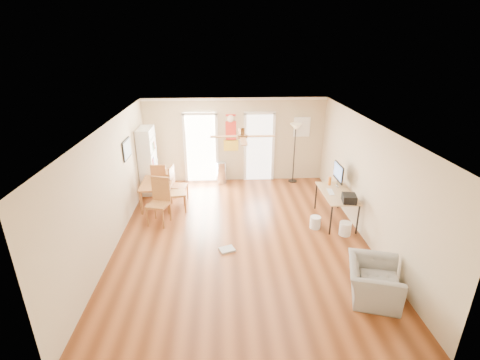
{
  "coord_description": "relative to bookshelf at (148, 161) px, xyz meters",
  "views": [
    {
      "loc": [
        -0.4,
        -6.86,
        4.17
      ],
      "look_at": [
        0.0,
        0.6,
        1.15
      ],
      "focal_mm": 26.0,
      "sensor_mm": 36.0,
      "label": 1
    }
  ],
  "objects": [
    {
      "name": "dining_chair_near",
      "position": [
        0.58,
        -1.99,
        -0.39
      ],
      "size": [
        0.58,
        0.58,
        1.13
      ],
      "primitive_type": null,
      "rotation": [
        0.0,
        0.0,
        -0.29
      ],
      "color": "#A67135",
      "rests_on": "floor"
    },
    {
      "name": "bathroom_doorway",
      "position": [
        3.29,
        0.77,
        0.1
      ],
      "size": [
        0.8,
        0.1,
        2.1
      ],
      "primitive_type": null,
      "color": "white",
      "rests_on": "wall_back"
    },
    {
      "name": "ac_grille",
      "position": [
        4.59,
        0.75,
        0.75
      ],
      "size": [
        0.5,
        0.04,
        0.6
      ],
      "primitive_type": "cube",
      "color": "white",
      "rests_on": "wall_back"
    },
    {
      "name": "wall_back",
      "position": [
        2.54,
        0.78,
        0.35
      ],
      "size": [
        5.5,
        0.04,
        2.6
      ],
      "primitive_type": null,
      "color": "beige",
      "rests_on": "floor"
    },
    {
      "name": "dining_chair_right_a",
      "position": [
        0.94,
        -0.75,
        -0.45
      ],
      "size": [
        0.48,
        0.48,
        1.01
      ],
      "primitive_type": null,
      "rotation": [
        0.0,
        0.0,
        1.4
      ],
      "color": "brown",
      "rests_on": "floor"
    },
    {
      "name": "wall_decal",
      "position": [
        2.41,
        0.76,
        0.6
      ],
      "size": [
        0.46,
        0.03,
        1.1
      ],
      "primitive_type": "cube",
      "color": "red",
      "rests_on": "wall_back"
    },
    {
      "name": "dining_chair_right_b",
      "position": [
        0.94,
        -1.31,
        -0.41
      ],
      "size": [
        0.52,
        0.52,
        1.1
      ],
      "primitive_type": null,
      "rotation": [
        0.0,
        0.0,
        1.75
      ],
      "color": "#A77736",
      "rests_on": "floor"
    },
    {
      "name": "wall_left",
      "position": [
        -0.21,
        -2.72,
        0.35
      ],
      "size": [
        0.04,
        7.0,
        2.6
      ],
      "primitive_type": null,
      "color": "beige",
      "rests_on": "floor"
    },
    {
      "name": "dining_table",
      "position": [
        0.39,
        -0.87,
        -0.62
      ],
      "size": [
        0.83,
        1.35,
        0.67
      ],
      "primitive_type": null,
      "rotation": [
        0.0,
        0.0,
        0.02
      ],
      "color": "#A87336",
      "rests_on": "floor"
    },
    {
      "name": "kitchen_doorway",
      "position": [
        1.49,
        0.77,
        0.1
      ],
      "size": [
        0.9,
        0.1,
        2.1
      ],
      "primitive_type": null,
      "color": "white",
      "rests_on": "wall_back"
    },
    {
      "name": "ceiling",
      "position": [
        2.54,
        -2.72,
        1.65
      ],
      "size": [
        5.5,
        7.0,
        0.0
      ],
      "primitive_type": null,
      "color": "silver",
      "rests_on": "floor"
    },
    {
      "name": "keyboard",
      "position": [
        4.74,
        -2.03,
        -0.19
      ],
      "size": [
        0.16,
        0.39,
        0.01
      ],
      "primitive_type": "cube",
      "rotation": [
        0.0,
        0.0,
        -0.1
      ],
      "color": "silver",
      "rests_on": "computer_desk"
    },
    {
      "name": "wall_front",
      "position": [
        2.54,
        -6.22,
        0.35
      ],
      "size": [
        5.5,
        0.04,
        2.6
      ],
      "primitive_type": null,
      "color": "beige",
      "rests_on": "floor"
    },
    {
      "name": "computer_desk",
      "position": [
        4.89,
        -2.07,
        -0.58
      ],
      "size": [
        0.7,
        1.41,
        0.75
      ],
      "primitive_type": null,
      "color": "tan",
      "rests_on": "floor"
    },
    {
      "name": "wastebasket_a",
      "position": [
        4.32,
        -2.42,
        -0.81
      ],
      "size": [
        0.28,
        0.28,
        0.29
      ],
      "primitive_type": "cylinder",
      "rotation": [
        0.0,
        0.0,
        -0.12
      ],
      "color": "silver",
      "rests_on": "floor"
    },
    {
      "name": "trash_can",
      "position": [
        2.1,
        0.53,
        -0.62
      ],
      "size": [
        0.38,
        0.38,
        0.67
      ],
      "primitive_type": "cylinder",
      "rotation": [
        0.0,
        0.0,
        -0.26
      ],
      "color": "silver",
      "rests_on": "floor"
    },
    {
      "name": "ceiling_fan",
      "position": [
        2.54,
        -3.02,
        1.48
      ],
      "size": [
        1.24,
        1.24,
        0.2
      ],
      "primitive_type": null,
      "color": "#593819",
      "rests_on": "ceiling"
    },
    {
      "name": "crown_molding",
      "position": [
        2.54,
        -2.72,
        1.61
      ],
      "size": [
        5.5,
        7.0,
        0.08
      ],
      "primitive_type": null,
      "color": "white",
      "rests_on": "wall_back"
    },
    {
      "name": "floor",
      "position": [
        2.54,
        -2.72,
        -0.95
      ],
      "size": [
        7.0,
        7.0,
        0.0
      ],
      "primitive_type": "plane",
      "color": "brown",
      "rests_on": "ground"
    },
    {
      "name": "dining_chair_far",
      "position": [
        0.38,
        -0.39,
        -0.45
      ],
      "size": [
        0.42,
        0.42,
        1.01
      ],
      "primitive_type": null,
      "rotation": [
        0.0,
        0.0,
        3.15
      ],
      "color": "#AA6B36",
      "rests_on": "floor"
    },
    {
      "name": "imac",
      "position": [
        5.01,
        -1.68,
        0.09
      ],
      "size": [
        0.09,
        0.64,
        0.59
      ],
      "primitive_type": null,
      "rotation": [
        0.0,
        0.0,
        -0.0
      ],
      "color": "black",
      "rests_on": "computer_desk"
    },
    {
      "name": "floor_cloth",
      "position": [
        2.2,
        -3.27,
        -0.93
      ],
      "size": [
        0.37,
        0.34,
        0.04
      ],
      "primitive_type": "cube",
      "rotation": [
        0.0,
        0.0,
        0.36
      ],
      "color": "#AAA9A4",
      "rests_on": "floor"
    },
    {
      "name": "bookshelf",
      "position": [
        0.0,
        0.0,
        0.0
      ],
      "size": [
        0.63,
        0.94,
        1.91
      ],
      "primitive_type": null,
      "rotation": [
        0.0,
        0.0,
        0.32
      ],
      "color": "silver",
      "rests_on": "floor"
    },
    {
      "name": "torchiere_lamp",
      "position": [
        4.35,
        0.52,
        -0.03
      ],
      "size": [
        0.36,
        0.36,
        1.85
      ],
      "primitive_type": null,
      "rotation": [
        0.0,
        0.0,
        -0.02
      ],
      "color": "black",
      "rests_on": "floor"
    },
    {
      "name": "wastebasket_b",
      "position": [
        4.92,
        -2.76,
        -0.8
      ],
      "size": [
        0.32,
        0.32,
        0.31
      ],
      "primitive_type": "cylinder",
      "rotation": [
        0.0,
        0.0,
        0.23
      ],
      "color": "white",
      "rests_on": "floor"
    },
    {
      "name": "orange_bottle",
      "position": [
        4.84,
        -1.6,
        -0.09
      ],
      "size": [
        0.09,
        0.09,
        0.22
      ],
      "primitive_type": "cylinder",
      "rotation": [
        0.0,
        0.0,
        -0.33
      ],
      "color": "#CF6412",
      "rests_on": "computer_desk"
    },
    {
      "name": "armchair",
      "position": [
        4.69,
        -4.83,
        -0.64
      ],
      "size": [
        1.11,
        1.19,
        0.64
      ],
      "primitive_type": "imported",
      "rotation": [
        0.0,
        0.0,
        1.27
      ],
      "color": "gray",
      "rests_on": "floor"
    },
    {
      "name": "printer",
      "position": [
        4.99,
        -2.6,
        -0.11
      ],
      "size": [
        0.35,
        0.39,
        0.18
      ],
      "primitive_type": "cube",
      "rotation": [
        0.0,
        0.0,
        -0.17
      ],
      "color": "black",
      "rests_on": "computer_desk"
    },
    {
      "name": "wall_right",
      "position": [
        5.29,
        -2.72,
        0.35
      ],
      "size": [
        0.04,
        7.0,
        2.6
      ],
      "primitive_type": null,
      "color": "beige",
      "rests_on": "floor"
    },
    {
      "name": "framed_poster",
      "position": [
        -0.19,
        -1.32,
        0.75
      ],
      "size": [
        0.04,
        0.66,
        0.48
      ],
      "primitive_type": "cube",
      "color": "black",
      "rests_on": "wall_left"
    }
  ]
}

